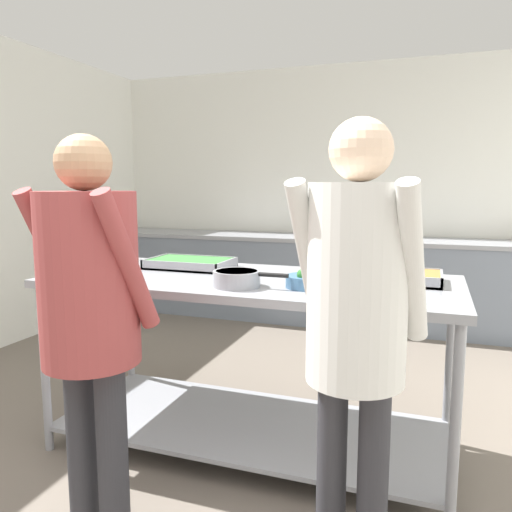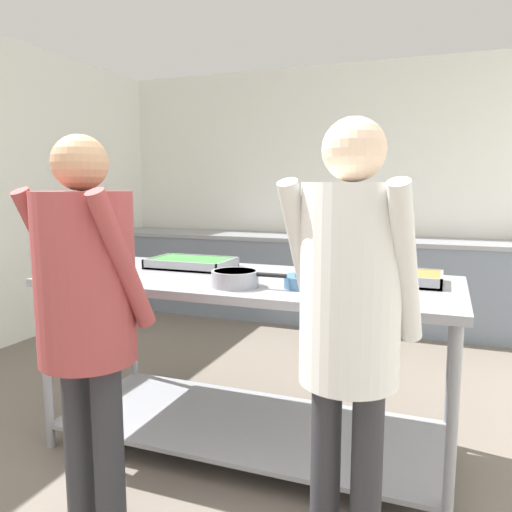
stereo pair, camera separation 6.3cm
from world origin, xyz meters
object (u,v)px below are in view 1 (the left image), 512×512
at_px(serving_tray_roast, 190,264).
at_px(serving_tray_vegetables, 393,277).
at_px(broccoli_bowl, 308,280).
at_px(sauce_pan, 237,278).
at_px(guest_serving_left, 90,298).
at_px(guest_serving_right, 357,304).
at_px(plate_stack, 110,267).

bearing_deg(serving_tray_roast, serving_tray_vegetables, -2.14).
distance_m(serving_tray_roast, broccoli_bowl, 0.84).
relative_size(serving_tray_roast, sauce_pan, 1.30).
bearing_deg(guest_serving_left, broccoli_bowl, 44.72).
distance_m(serving_tray_vegetables, guest_serving_right, 0.85).
xyz_separation_m(sauce_pan, serving_tray_vegetables, (0.68, 0.37, -0.02)).
bearing_deg(plate_stack, serving_tray_vegetables, 6.86).
xyz_separation_m(guest_serving_left, guest_serving_right, (1.00, 0.12, 0.03)).
xyz_separation_m(plate_stack, serving_tray_vegetables, (1.53, 0.18, 0.01)).
xyz_separation_m(serving_tray_roast, sauce_pan, (0.46, -0.41, 0.02)).
bearing_deg(broccoli_bowl, plate_stack, 175.17).
bearing_deg(guest_serving_right, broccoli_bowl, 118.34).
relative_size(sauce_pan, broccoli_bowl, 1.77).
bearing_deg(serving_tray_roast, plate_stack, -149.75).
height_order(serving_tray_roast, broccoli_bowl, broccoli_bowl).
bearing_deg(plate_stack, guest_serving_right, -24.41).
xyz_separation_m(serving_tray_roast, broccoli_bowl, (0.77, -0.32, 0.01)).
bearing_deg(serving_tray_vegetables, sauce_pan, -151.53).
bearing_deg(serving_tray_vegetables, serving_tray_roast, 177.86).
bearing_deg(guest_serving_right, serving_tray_vegetables, 85.96).
xyz_separation_m(broccoli_bowl, guest_serving_left, (-0.69, -0.68, 0.01)).
bearing_deg(plate_stack, guest_serving_left, -58.87).
relative_size(plate_stack, guest_serving_left, 0.15).
height_order(serving_tray_roast, guest_serving_right, guest_serving_right).
relative_size(plate_stack, guest_serving_right, 0.14).
bearing_deg(serving_tray_vegetables, guest_serving_left, -137.58).
bearing_deg(broccoli_bowl, guest_serving_left, -135.28).
xyz_separation_m(sauce_pan, guest_serving_right, (0.62, -0.48, 0.03)).
distance_m(serving_tray_vegetables, guest_serving_left, 1.43).
xyz_separation_m(serving_tray_vegetables, guest_serving_right, (-0.06, -0.85, 0.05)).
bearing_deg(sauce_pan, plate_stack, 167.48).
height_order(broccoli_bowl, guest_serving_left, guest_serving_left).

